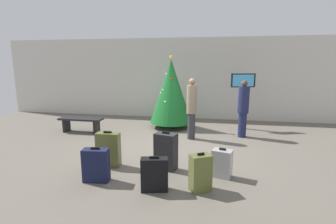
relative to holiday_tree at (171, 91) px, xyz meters
name	(u,v)px	position (x,y,z in m)	size (l,w,h in m)	color
ground_plane	(172,145)	(0.37, -1.94, -1.29)	(16.00, 16.00, 0.00)	#665E54
back_wall	(187,79)	(0.37, 1.74, 0.33)	(16.00, 0.20, 3.25)	beige
holiday_tree	(171,91)	(0.00, 0.00, 0.00)	(1.47, 1.47, 2.51)	#4C3319
flight_info_kiosk	(243,91)	(2.43, 0.30, 0.03)	(0.82, 0.33, 1.91)	#333338
waiting_bench	(81,122)	(-2.80, -1.18, -0.93)	(1.44, 0.44, 0.48)	black
traveller_0	(192,107)	(0.84, -1.27, -0.32)	(0.36, 0.36, 1.82)	#333338
traveller_1	(243,108)	(2.37, -0.77, -0.37)	(0.34, 0.34, 1.75)	#1E234C
suitcase_0	(108,149)	(-0.77, -3.65, -0.91)	(0.52, 0.24, 0.80)	#59602D
suitcase_1	(222,163)	(1.69, -3.75, -1.01)	(0.43, 0.35, 0.60)	#9EA0A5
suitcase_2	(154,174)	(0.49, -4.55, -0.99)	(0.51, 0.31, 0.65)	black
suitcase_3	(166,151)	(0.51, -3.59, -0.89)	(0.51, 0.39, 0.83)	#232326
suitcase_4	(200,173)	(1.30, -4.40, -0.95)	(0.43, 0.39, 0.71)	#59602D
suitcase_5	(96,165)	(-0.70, -4.39, -0.97)	(0.51, 0.29, 0.69)	#141938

